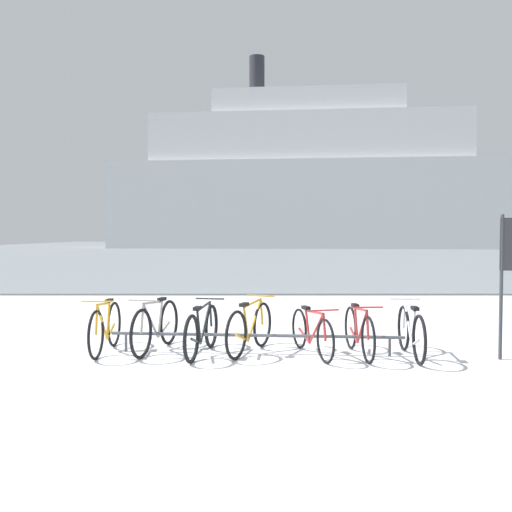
{
  "coord_description": "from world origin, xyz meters",
  "views": [
    {
      "loc": [
        0.66,
        -6.57,
        1.81
      ],
      "look_at": [
        0.61,
        3.76,
        1.39
      ],
      "focal_mm": 39.49,
      "sensor_mm": 36.0,
      "label": 1
    }
  ],
  "objects_px": {
    "bicycle_6": "(414,332)",
    "bicycle_4": "(314,333)",
    "ferry_ship": "(317,184)",
    "bicycle_5": "(362,332)",
    "bicycle_0": "(108,328)",
    "bicycle_3": "(253,328)",
    "bicycle_2": "(205,331)",
    "bicycle_1": "(158,326)"
  },
  "relations": [
    {
      "from": "bicycle_6",
      "to": "bicycle_4",
      "type": "bearing_deg",
      "value": 174.86
    },
    {
      "from": "bicycle_4",
      "to": "ferry_ship",
      "type": "xyz_separation_m",
      "value": [
        6.58,
        63.07,
        7.79
      ]
    },
    {
      "from": "bicycle_5",
      "to": "bicycle_6",
      "type": "relative_size",
      "value": 1.01
    },
    {
      "from": "bicycle_0",
      "to": "ferry_ship",
      "type": "distance_m",
      "value": 64.09
    },
    {
      "from": "bicycle_0",
      "to": "bicycle_4",
      "type": "height_order",
      "value": "bicycle_0"
    },
    {
      "from": "bicycle_3",
      "to": "bicycle_6",
      "type": "relative_size",
      "value": 0.97
    },
    {
      "from": "bicycle_6",
      "to": "ferry_ship",
      "type": "relative_size",
      "value": 0.03
    },
    {
      "from": "bicycle_0",
      "to": "bicycle_2",
      "type": "xyz_separation_m",
      "value": [
        1.48,
        -0.16,
        -0.02
      ]
    },
    {
      "from": "bicycle_1",
      "to": "ferry_ship",
      "type": "relative_size",
      "value": 0.03
    },
    {
      "from": "bicycle_0",
      "to": "bicycle_3",
      "type": "bearing_deg",
      "value": -0.36
    },
    {
      "from": "bicycle_2",
      "to": "ferry_ship",
      "type": "xyz_separation_m",
      "value": [
        8.21,
        63.04,
        7.77
      ]
    },
    {
      "from": "bicycle_3",
      "to": "bicycle_5",
      "type": "distance_m",
      "value": 1.62
    },
    {
      "from": "bicycle_1",
      "to": "bicycle_2",
      "type": "relative_size",
      "value": 1.01
    },
    {
      "from": "bicycle_4",
      "to": "ferry_ship",
      "type": "distance_m",
      "value": 63.89
    },
    {
      "from": "bicycle_2",
      "to": "bicycle_6",
      "type": "relative_size",
      "value": 1.06
    },
    {
      "from": "bicycle_1",
      "to": "bicycle_4",
      "type": "bearing_deg",
      "value": -7.43
    },
    {
      "from": "bicycle_1",
      "to": "bicycle_2",
      "type": "distance_m",
      "value": 0.78
    },
    {
      "from": "bicycle_5",
      "to": "bicycle_3",
      "type": "bearing_deg",
      "value": 172.48
    },
    {
      "from": "bicycle_5",
      "to": "ferry_ship",
      "type": "distance_m",
      "value": 63.85
    },
    {
      "from": "bicycle_3",
      "to": "ferry_ship",
      "type": "xyz_separation_m",
      "value": [
        7.5,
        62.89,
        7.75
      ]
    },
    {
      "from": "bicycle_6",
      "to": "bicycle_3",
      "type": "bearing_deg",
      "value": 172.5
    },
    {
      "from": "bicycle_2",
      "to": "ferry_ship",
      "type": "height_order",
      "value": "ferry_ship"
    },
    {
      "from": "bicycle_4",
      "to": "bicycle_2",
      "type": "bearing_deg",
      "value": 178.73
    },
    {
      "from": "bicycle_3",
      "to": "bicycle_5",
      "type": "xyz_separation_m",
      "value": [
        1.61,
        -0.21,
        -0.02
      ]
    },
    {
      "from": "bicycle_2",
      "to": "bicycle_4",
      "type": "height_order",
      "value": "bicycle_2"
    },
    {
      "from": "bicycle_0",
      "to": "bicycle_5",
      "type": "relative_size",
      "value": 1.0
    },
    {
      "from": "bicycle_5",
      "to": "bicycle_4",
      "type": "bearing_deg",
      "value": 177.34
    },
    {
      "from": "bicycle_6",
      "to": "bicycle_0",
      "type": "bearing_deg",
      "value": 175.94
    },
    {
      "from": "bicycle_1",
      "to": "bicycle_3",
      "type": "xyz_separation_m",
      "value": [
        1.45,
        -0.13,
        -0.01
      ]
    },
    {
      "from": "bicycle_0",
      "to": "bicycle_2",
      "type": "distance_m",
      "value": 1.49
    },
    {
      "from": "bicycle_2",
      "to": "bicycle_4",
      "type": "relative_size",
      "value": 1.06
    },
    {
      "from": "bicycle_2",
      "to": "bicycle_4",
      "type": "distance_m",
      "value": 1.63
    },
    {
      "from": "bicycle_1",
      "to": "bicycle_6",
      "type": "relative_size",
      "value": 1.06
    },
    {
      "from": "bicycle_1",
      "to": "bicycle_6",
      "type": "bearing_deg",
      "value": -6.57
    },
    {
      "from": "bicycle_2",
      "to": "bicycle_3",
      "type": "bearing_deg",
      "value": 11.4
    },
    {
      "from": "bicycle_3",
      "to": "bicycle_4",
      "type": "xyz_separation_m",
      "value": [
        0.91,
        -0.18,
        -0.04
      ]
    },
    {
      "from": "bicycle_0",
      "to": "bicycle_4",
      "type": "relative_size",
      "value": 1.01
    },
    {
      "from": "bicycle_3",
      "to": "bicycle_5",
      "type": "bearing_deg",
      "value": -7.52
    },
    {
      "from": "bicycle_0",
      "to": "bicycle_6",
      "type": "relative_size",
      "value": 1.01
    },
    {
      "from": "bicycle_1",
      "to": "ferry_ship",
      "type": "distance_m",
      "value": 63.87
    },
    {
      "from": "bicycle_2",
      "to": "bicycle_6",
      "type": "xyz_separation_m",
      "value": [
        3.06,
        -0.17,
        0.01
      ]
    },
    {
      "from": "bicycle_0",
      "to": "bicycle_5",
      "type": "xyz_separation_m",
      "value": [
        3.8,
        -0.23,
        -0.02
      ]
    }
  ]
}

